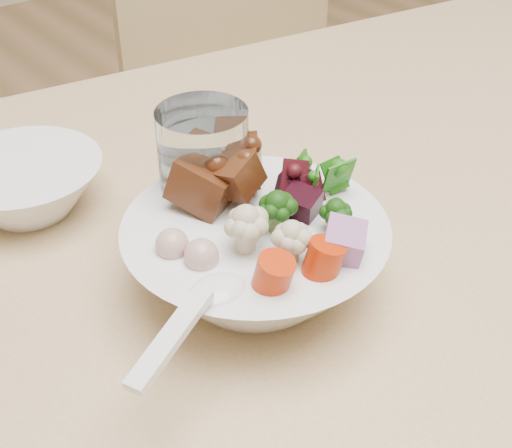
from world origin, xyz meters
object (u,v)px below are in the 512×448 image
(dining_table, at_px, (391,258))
(water_glass, at_px, (205,185))
(side_bowl, at_px, (26,187))
(chair_far, at_px, (254,80))
(food_bowl, at_px, (256,250))

(dining_table, xyz_separation_m, water_glass, (-0.19, 0.07, 0.13))
(water_glass, relative_size, side_bowl, 0.88)
(chair_far, relative_size, water_glass, 7.16)
(dining_table, bearing_deg, water_glass, 169.33)
(water_glass, bearing_deg, food_bowl, -92.21)
(side_bowl, bearing_deg, water_glass, -54.71)
(dining_table, height_order, water_glass, water_glass)
(food_bowl, relative_size, water_glass, 1.63)
(dining_table, height_order, side_bowl, side_bowl)
(chair_far, distance_m, water_glass, 0.77)
(food_bowl, xyz_separation_m, side_bowl, (-0.10, 0.23, -0.01))
(chair_far, relative_size, side_bowl, 6.29)
(side_bowl, bearing_deg, chair_far, 33.73)
(food_bowl, distance_m, water_glass, 0.08)
(water_glass, bearing_deg, dining_table, -19.83)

